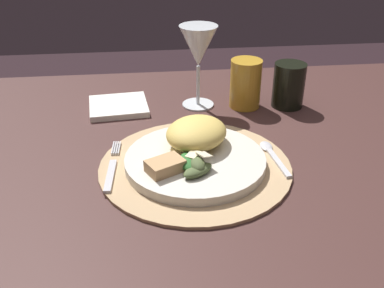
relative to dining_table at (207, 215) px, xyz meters
The scene contains 12 objects.
dining_table is the anchor object (origin of this frame).
placemat 0.17m from the dining_table, 117.49° to the right, with size 0.34×0.34×0.01m, color tan.
dinner_plate 0.19m from the dining_table, 117.49° to the right, with size 0.25×0.25×0.02m, color silver.
pasta_serving 0.21m from the dining_table, 142.32° to the right, with size 0.12×0.10×0.05m, color #E5C25D.
salad_greens 0.22m from the dining_table, 111.86° to the right, with size 0.07×0.08×0.03m.
bread_piece 0.23m from the dining_table, 130.11° to the right, with size 0.06×0.04×0.02m, color tan.
fork 0.25m from the dining_table, 161.55° to the right, with size 0.02×0.16×0.00m.
spoon 0.20m from the dining_table, 20.16° to the right, with size 0.03×0.13×0.01m.
napkin 0.31m from the dining_table, 130.74° to the left, with size 0.13×0.12×0.01m, color white.
wine_glass 0.35m from the dining_table, 88.55° to the left, with size 0.08×0.08×0.18m.
amber_tumbler 0.30m from the dining_table, 59.68° to the left, with size 0.07×0.07×0.11m, color gold.
dark_tumbler 0.34m from the dining_table, 40.92° to the left, with size 0.07×0.07×0.10m, color black.
Camera 1 is at (-0.11, -0.72, 1.16)m, focal length 41.63 mm.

